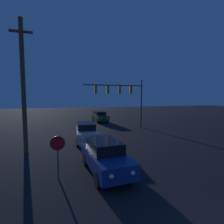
# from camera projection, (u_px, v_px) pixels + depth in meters

# --- Properties ---
(car_near) EXTENTS (1.90, 4.26, 1.58)m
(car_near) POSITION_uv_depth(u_px,v_px,m) (105.00, 156.00, 8.68)
(car_near) COLOR navy
(car_near) RESTS_ON ground_plane
(car_mid) EXTENTS (1.96, 4.27, 1.58)m
(car_mid) POSITION_uv_depth(u_px,v_px,m) (86.00, 132.00, 14.59)
(car_mid) COLOR beige
(car_mid) RESTS_ON ground_plane
(car_far) EXTENTS (1.86, 4.24, 1.58)m
(car_far) POSITION_uv_depth(u_px,v_px,m) (100.00, 116.00, 26.14)
(car_far) COLOR #1E4728
(car_far) RESTS_ON ground_plane
(traffic_signal_mast) EXTENTS (7.09, 0.30, 5.76)m
(traffic_signal_mast) POSITION_uv_depth(u_px,v_px,m) (123.00, 94.00, 20.32)
(traffic_signal_mast) COLOR #4C4C51
(traffic_signal_mast) RESTS_ON ground_plane
(stop_sign) EXTENTS (0.66, 0.07, 2.01)m
(stop_sign) POSITION_uv_depth(u_px,v_px,m) (58.00, 149.00, 7.86)
(stop_sign) COLOR #4C4C51
(stop_sign) RESTS_ON ground_plane
(utility_pole) EXTENTS (1.39, 0.28, 8.79)m
(utility_pole) POSITION_uv_depth(u_px,v_px,m) (23.00, 85.00, 11.40)
(utility_pole) COLOR brown
(utility_pole) RESTS_ON ground_plane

